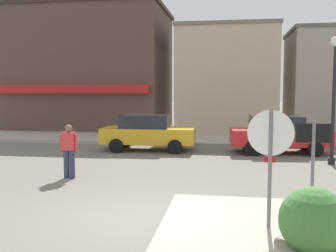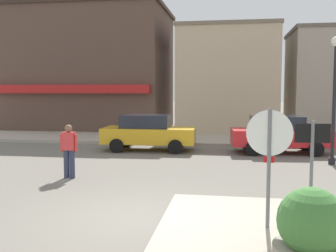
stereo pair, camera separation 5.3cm
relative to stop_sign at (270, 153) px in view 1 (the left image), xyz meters
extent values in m
plane|color=#6B665B|center=(-2.53, 0.56, -1.52)|extent=(160.00, 160.00, 0.00)
cube|color=#A89E8C|center=(-2.53, 13.11, -1.44)|extent=(80.00, 4.00, 0.15)
cylinder|color=slate|center=(0.00, -0.01, -0.37)|extent=(0.07, 0.07, 2.30)
cylinder|color=red|center=(0.00, 0.01, 0.35)|extent=(0.76, 0.02, 0.76)
cylinder|color=white|center=(0.00, 0.00, 0.35)|extent=(0.82, 0.02, 0.82)
cube|color=red|center=(0.00, 0.01, -0.13)|extent=(0.20, 0.01, 0.11)
cylinder|color=slate|center=(0.73, -0.03, -0.47)|extent=(0.06, 0.06, 2.10)
cube|color=black|center=(0.73, -0.02, 0.36)|extent=(0.60, 0.02, 0.34)
cube|color=white|center=(0.73, -0.01, 0.36)|extent=(0.54, 0.01, 0.29)
cube|color=black|center=(0.73, 0.00, 0.36)|extent=(0.34, 0.01, 0.08)
sphere|color=#427A38|center=(0.50, -1.31, -0.79)|extent=(1.00, 1.00, 1.00)
cylinder|color=black|center=(2.88, 7.38, 0.58)|extent=(0.12, 0.12, 4.20)
cylinder|color=black|center=(2.88, 7.38, -1.40)|extent=(0.24, 0.24, 0.24)
sphere|color=white|center=(2.88, 7.38, 2.79)|extent=(0.36, 0.36, 0.36)
cone|color=black|center=(2.88, 7.38, 2.94)|extent=(0.32, 0.32, 0.18)
cube|color=gold|center=(-4.20, 9.56, -0.85)|extent=(4.05, 1.82, 0.66)
cube|color=#1E232D|center=(-4.35, 9.56, -0.24)|extent=(2.12, 1.46, 0.56)
cylinder|color=black|center=(-2.98, 10.45, -1.22)|extent=(0.61, 0.20, 0.60)
cylinder|color=black|center=(-2.93, 8.75, -1.22)|extent=(0.61, 0.20, 0.60)
cylinder|color=black|center=(-5.46, 10.37, -1.22)|extent=(0.61, 0.20, 0.60)
cylinder|color=black|center=(-5.41, 8.67, -1.22)|extent=(0.61, 0.20, 0.60)
cube|color=red|center=(1.36, 9.71, -0.85)|extent=(4.13, 2.03, 0.66)
cube|color=#1E232D|center=(1.21, 9.70, -0.24)|extent=(2.19, 1.57, 0.56)
cylinder|color=black|center=(2.52, 10.66, -1.22)|extent=(0.61, 0.23, 0.60)
cylinder|color=black|center=(2.67, 8.97, -1.22)|extent=(0.61, 0.23, 0.60)
cylinder|color=black|center=(0.05, 10.45, -1.22)|extent=(0.61, 0.23, 0.60)
cylinder|color=black|center=(0.19, 8.76, -1.22)|extent=(0.61, 0.23, 0.60)
cylinder|color=#2D334C|center=(-5.53, 3.84, -1.09)|extent=(0.16, 0.16, 0.85)
cylinder|color=#2D334C|center=(-5.35, 3.84, -1.09)|extent=(0.16, 0.16, 0.85)
cube|color=#D13838|center=(-5.44, 3.84, -0.40)|extent=(0.36, 0.23, 0.54)
sphere|color=brown|center=(-5.44, 3.84, -0.02)|extent=(0.22, 0.22, 0.22)
cylinder|color=#D13838|center=(-5.67, 3.85, -0.45)|extent=(0.09, 0.09, 0.52)
cylinder|color=#D13838|center=(-5.21, 3.84, -0.45)|extent=(0.09, 0.09, 0.52)
cube|color=brown|center=(-10.04, 18.74, 2.37)|extent=(10.03, 7.26, 7.78)
cube|color=#B21E1E|center=(-10.04, 14.96, 1.18)|extent=(9.53, 0.40, 0.50)
cube|color=#352721|center=(-10.04, 18.74, 6.39)|extent=(10.33, 7.48, 0.24)
cube|color=tan|center=(-0.93, 18.15, 1.60)|extent=(5.84, 6.45, 6.24)
cube|color=#716452|center=(-0.93, 18.15, 4.82)|extent=(5.96, 6.58, 0.20)
camera|label=1|loc=(-0.74, -7.14, 1.11)|focal=42.00mm
camera|label=2|loc=(-0.68, -7.13, 1.11)|focal=42.00mm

